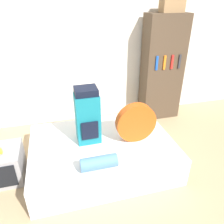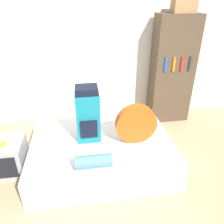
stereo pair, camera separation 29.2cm
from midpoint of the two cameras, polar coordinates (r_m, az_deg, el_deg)
ground_plane at (r=2.95m, az=-2.77°, el=-21.47°), size 16.00×16.00×0.00m
wall_back at (r=4.13m, az=-6.47°, el=14.85°), size 8.00×0.05×2.60m
bed at (r=3.26m, az=-0.05°, el=-10.50°), size 1.99×1.41×0.42m
backpack at (r=2.99m, az=-3.53°, el=-0.76°), size 0.32×0.31×0.79m
tent_bag at (r=3.01m, az=9.06°, el=-3.18°), size 0.56×0.12×0.56m
sleeping_roll at (r=2.66m, az=-1.62°, el=-12.87°), size 0.44×0.16×0.16m
television at (r=3.44m, az=-24.03°, el=-10.71°), size 0.55×0.53×0.45m
banana_bunch at (r=3.28m, az=-24.36°, el=-7.55°), size 0.12×0.15×0.03m
bookshelf at (r=4.33m, az=17.33°, el=10.16°), size 0.75×0.41×1.98m
cardboard_box at (r=4.18m, az=20.43°, el=24.53°), size 0.40×0.22×0.21m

